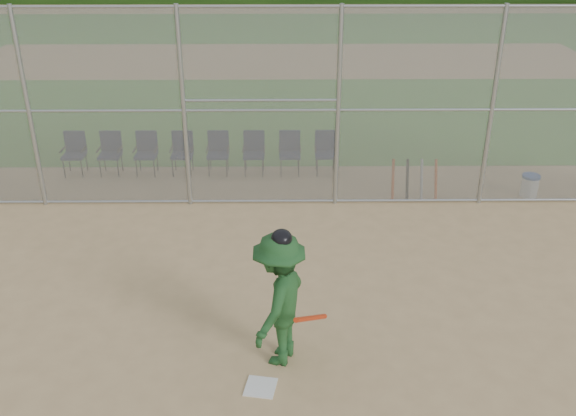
{
  "coord_description": "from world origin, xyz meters",
  "views": [
    {
      "loc": [
        -0.09,
        -7.03,
        5.73
      ],
      "look_at": [
        0.0,
        2.5,
        1.1
      ],
      "focal_mm": 40.0,
      "sensor_mm": 36.0,
      "label": 1
    }
  ],
  "objects_px": {
    "batter_at_plate": "(279,299)",
    "chair_0": "(74,154)",
    "water_cooler": "(530,185)",
    "home_plate": "(261,387)"
  },
  "relations": [
    {
      "from": "batter_at_plate",
      "to": "chair_0",
      "type": "bearing_deg",
      "value": 125.46
    },
    {
      "from": "batter_at_plate",
      "to": "chair_0",
      "type": "relative_size",
      "value": 2.09
    },
    {
      "from": "home_plate",
      "to": "chair_0",
      "type": "bearing_deg",
      "value": 121.74
    },
    {
      "from": "home_plate",
      "to": "batter_at_plate",
      "type": "height_order",
      "value": "batter_at_plate"
    },
    {
      "from": "batter_at_plate",
      "to": "water_cooler",
      "type": "distance_m",
      "value": 7.52
    },
    {
      "from": "chair_0",
      "to": "batter_at_plate",
      "type": "bearing_deg",
      "value": -54.54
    },
    {
      "from": "home_plate",
      "to": "water_cooler",
      "type": "distance_m",
      "value": 8.08
    },
    {
      "from": "batter_at_plate",
      "to": "chair_0",
      "type": "height_order",
      "value": "batter_at_plate"
    },
    {
      "from": "batter_at_plate",
      "to": "water_cooler",
      "type": "relative_size",
      "value": 4.22
    },
    {
      "from": "home_plate",
      "to": "chair_0",
      "type": "xyz_separation_m",
      "value": [
        -4.43,
        7.17,
        0.47
      ]
    }
  ]
}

